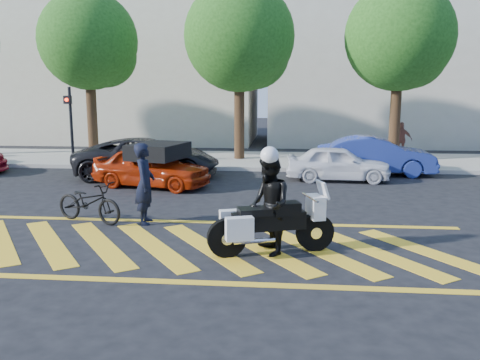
# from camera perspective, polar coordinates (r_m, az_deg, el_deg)

# --- Properties ---
(ground) EXTENTS (90.00, 90.00, 0.00)m
(ground) POSITION_cam_1_polar(r_m,az_deg,el_deg) (10.41, -6.48, -7.41)
(ground) COLOR black
(ground) RESTS_ON ground
(sidewalk) EXTENTS (60.00, 5.00, 0.15)m
(sidewalk) POSITION_cam_1_polar(r_m,az_deg,el_deg) (22.01, -0.08, 2.25)
(sidewalk) COLOR #9E998E
(sidewalk) RESTS_ON ground
(crosswalk) EXTENTS (12.33, 4.00, 0.01)m
(crosswalk) POSITION_cam_1_polar(r_m,az_deg,el_deg) (10.41, -6.69, -7.38)
(crosswalk) COLOR yellow
(crosswalk) RESTS_ON ground
(building_left) EXTENTS (16.00, 8.00, 10.00)m
(building_left) POSITION_cam_1_polar(r_m,az_deg,el_deg) (32.36, -13.11, 13.30)
(building_left) COLOR beige
(building_left) RESTS_ON ground
(building_right) EXTENTS (16.00, 8.00, 11.00)m
(building_right) POSITION_cam_1_polar(r_m,az_deg,el_deg) (31.55, 18.63, 14.04)
(building_right) COLOR beige
(building_right) RESTS_ON ground
(tree_left) EXTENTS (4.20, 4.20, 7.26)m
(tree_left) POSITION_cam_1_polar(r_m,az_deg,el_deg) (23.42, -16.30, 14.40)
(tree_left) COLOR black
(tree_left) RESTS_ON ground
(tree_center) EXTENTS (4.60, 4.60, 7.56)m
(tree_center) POSITION_cam_1_polar(r_m,az_deg,el_deg) (21.93, 0.28, 15.38)
(tree_center) COLOR black
(tree_center) RESTS_ON ground
(tree_right) EXTENTS (4.40, 4.40, 7.41)m
(tree_right) POSITION_cam_1_polar(r_m,az_deg,el_deg) (22.31, 17.74, 14.69)
(tree_right) COLOR black
(tree_right) RESTS_ON ground
(signal_pole) EXTENTS (0.28, 0.43, 3.20)m
(signal_pole) POSITION_cam_1_polar(r_m,az_deg,el_deg) (21.28, -18.51, 6.44)
(signal_pole) COLOR black
(signal_pole) RESTS_ON ground
(officer_bike) EXTENTS (0.53, 0.74, 1.91)m
(officer_bike) POSITION_cam_1_polar(r_m,az_deg,el_deg) (12.05, -10.64, -0.40)
(officer_bike) COLOR black
(officer_bike) RESTS_ON ground
(bicycle) EXTENTS (1.97, 1.28, 0.98)m
(bicycle) POSITION_cam_1_polar(r_m,az_deg,el_deg) (12.56, -16.59, -2.38)
(bicycle) COLOR black
(bicycle) RESTS_ON ground
(police_motorcycle) EXTENTS (2.43, 1.21, 1.11)m
(police_motorcycle) POSITION_cam_1_polar(r_m,az_deg,el_deg) (9.74, 3.36, -4.91)
(police_motorcycle) COLOR black
(police_motorcycle) RESTS_ON ground
(officer_moto) EXTENTS (0.98, 1.11, 1.92)m
(officer_moto) POSITION_cam_1_polar(r_m,az_deg,el_deg) (9.66, 3.28, -2.84)
(officer_moto) COLOR black
(officer_moto) RESTS_ON ground
(red_convertible) EXTENTS (4.08, 2.46, 1.30)m
(red_convertible) POSITION_cam_1_polar(r_m,az_deg,el_deg) (16.56, -9.91, 1.44)
(red_convertible) COLOR #9F2207
(red_convertible) RESTS_ON ground
(parked_mid_left) EXTENTS (5.34, 2.98, 1.41)m
(parked_mid_left) POSITION_cam_1_polar(r_m,az_deg,el_deg) (18.35, -10.33, 2.46)
(parked_mid_left) COLOR black
(parked_mid_left) RESTS_ON ground
(parked_mid_right) EXTENTS (3.58, 1.54, 1.21)m
(parked_mid_right) POSITION_cam_1_polar(r_m,az_deg,el_deg) (17.76, 10.96, 1.85)
(parked_mid_right) COLOR silver
(parked_mid_right) RESTS_ON ground
(parked_right) EXTENTS (4.33, 1.69, 1.40)m
(parked_right) POSITION_cam_1_polar(r_m,az_deg,el_deg) (19.32, 14.96, 2.66)
(parked_right) COLOR navy
(parked_right) RESTS_ON ground
(pedestrian_right) EXTENTS (0.94, 0.50, 1.54)m
(pedestrian_right) POSITION_cam_1_polar(r_m,az_deg,el_deg) (23.46, 17.66, 4.34)
(pedestrian_right) COLOR brown
(pedestrian_right) RESTS_ON sidewalk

